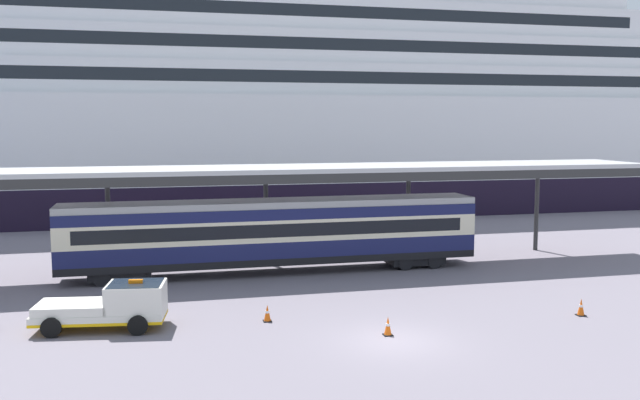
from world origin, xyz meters
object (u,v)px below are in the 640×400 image
(train_carriage, at_px, (274,232))
(traffic_cone_near, at_px, (388,326))
(cruise_ship, at_px, (55,92))
(traffic_cone_mid, at_px, (581,307))
(service_truck, at_px, (113,305))
(traffic_cone_far, at_px, (267,313))

(train_carriage, distance_m, traffic_cone_near, 12.69)
(cruise_ship, relative_size, traffic_cone_near, 175.61)
(train_carriage, height_order, traffic_cone_mid, train_carriage)
(train_carriage, bearing_deg, service_truck, -133.06)
(traffic_cone_mid, height_order, traffic_cone_far, traffic_cone_mid)
(service_truck, xyz_separation_m, traffic_cone_near, (10.62, -3.53, -0.61))
(train_carriage, xyz_separation_m, service_truck, (-8.19, -8.77, -1.32))
(cruise_ship, xyz_separation_m, service_truck, (7.33, -42.91, -10.36))
(traffic_cone_mid, bearing_deg, cruise_ship, 120.59)
(traffic_cone_near, bearing_deg, traffic_cone_mid, 4.06)
(cruise_ship, height_order, train_carriage, cruise_ship)
(cruise_ship, xyz_separation_m, traffic_cone_near, (17.95, -46.45, -10.98))
(traffic_cone_near, distance_m, traffic_cone_far, 5.29)
(service_truck, bearing_deg, traffic_cone_far, -4.67)
(traffic_cone_near, bearing_deg, service_truck, 161.61)
(service_truck, height_order, traffic_cone_mid, service_truck)
(train_carriage, relative_size, traffic_cone_mid, 30.17)
(service_truck, distance_m, traffic_cone_mid, 19.96)
(traffic_cone_mid, xyz_separation_m, traffic_cone_far, (-13.46, 2.37, -0.02))
(traffic_cone_mid, relative_size, traffic_cone_far, 1.05)
(cruise_ship, distance_m, traffic_cone_mid, 54.32)
(cruise_ship, xyz_separation_m, traffic_cone_mid, (27.07, -45.80, -10.97))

